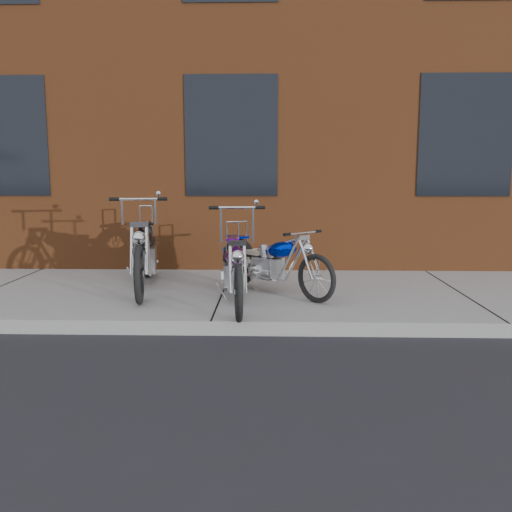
{
  "coord_description": "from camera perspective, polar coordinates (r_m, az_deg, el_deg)",
  "views": [
    {
      "loc": [
        0.61,
        -5.31,
        1.63
      ],
      "look_at": [
        0.44,
        0.8,
        0.7
      ],
      "focal_mm": 38.0,
      "sensor_mm": 36.0,
      "label": 1
    }
  ],
  "objects": [
    {
      "name": "ground",
      "position": [
        5.59,
        -4.77,
        -8.36
      ],
      "size": [
        120.0,
        120.0,
        0.0
      ],
      "primitive_type": "plane",
      "color": "black",
      "rests_on": "ground"
    },
    {
      "name": "chopper_purple",
      "position": [
        6.19,
        -2.22,
        -1.7
      ],
      "size": [
        0.5,
        2.06,
        1.16
      ],
      "rotation": [
        0.0,
        0.0,
        -1.46
      ],
      "color": "black",
      "rests_on": "sidewalk"
    },
    {
      "name": "building_brick",
      "position": [
        13.54,
        -1.03,
        18.67
      ],
      "size": [
        22.0,
        10.0,
        8.0
      ],
      "primitive_type": "cube",
      "color": "brown",
      "rests_on": "ground"
    },
    {
      "name": "chopper_third",
      "position": [
        7.2,
        -11.71,
        0.05
      ],
      "size": [
        0.66,
        2.37,
        1.21
      ],
      "rotation": [
        0.0,
        0.0,
        -1.4
      ],
      "color": "black",
      "rests_on": "sidewalk"
    },
    {
      "name": "chopper_blue",
      "position": [
        6.79,
        1.7,
        -0.89
      ],
      "size": [
        1.44,
        1.51,
        0.87
      ],
      "rotation": [
        0.0,
        0.0,
        -0.81
      ],
      "color": "black",
      "rests_on": "sidewalk"
    },
    {
      "name": "sidewalk",
      "position": [
        7.01,
        -3.42,
        -4.21
      ],
      "size": [
        22.0,
        3.0,
        0.15
      ],
      "primitive_type": "cube",
      "color": "#A1A09E",
      "rests_on": "ground"
    }
  ]
}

